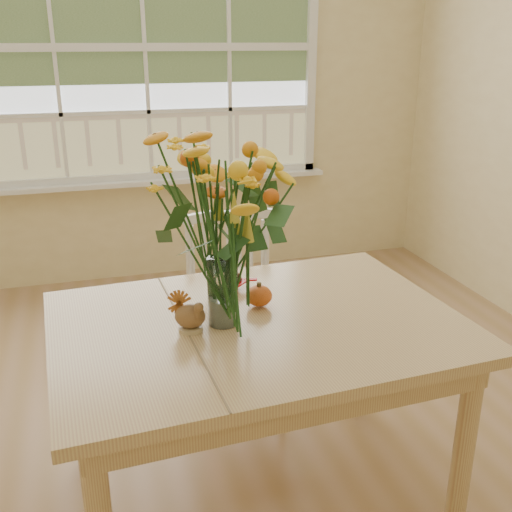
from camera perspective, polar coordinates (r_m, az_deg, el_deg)
name	(u,v)px	position (r m, az deg, el deg)	size (l,w,h in m)	color
floor	(236,479)	(2.47, -1.96, -20.43)	(4.00, 4.50, 0.01)	#A78050
wall_back	(146,80)	(4.11, -10.44, 16.20)	(4.00, 0.02, 2.70)	beige
window	(145,50)	(4.07, -10.54, 18.71)	(2.42, 0.12, 1.74)	silver
dining_table	(258,344)	(2.04, 0.16, -8.42)	(1.39, 1.03, 0.72)	tan
windsor_chair	(234,300)	(2.71, -2.15, -4.24)	(0.40, 0.38, 0.86)	white
flower_vase	(221,225)	(1.86, -3.32, 2.96)	(0.47, 0.47, 0.56)	white
pumpkin	(259,297)	(2.09, 0.29, -3.90)	(0.09, 0.09, 0.07)	#C94D17
turkey_figurine	(190,316)	(1.92, -6.29, -5.74)	(0.12, 0.10, 0.12)	#CCB78C
dark_gourd	(232,281)	(2.23, -2.33, -2.36)	(0.13, 0.08, 0.07)	#38160F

